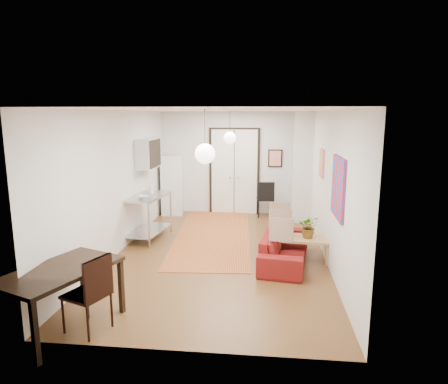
# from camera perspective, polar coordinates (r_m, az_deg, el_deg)

# --- Properties ---
(floor) EXTENTS (7.00, 7.00, 0.00)m
(floor) POSITION_cam_1_polar(r_m,az_deg,el_deg) (8.34, -0.48, -8.71)
(floor) COLOR brown
(floor) RESTS_ON ground
(ceiling) EXTENTS (4.20, 7.00, 0.02)m
(ceiling) POSITION_cam_1_polar(r_m,az_deg,el_deg) (7.85, -0.51, 11.63)
(ceiling) COLOR white
(ceiling) RESTS_ON wall_back
(wall_back) EXTENTS (4.20, 0.02, 2.90)m
(wall_back) POSITION_cam_1_polar(r_m,az_deg,el_deg) (11.42, 1.51, 4.16)
(wall_back) COLOR silver
(wall_back) RESTS_ON floor
(wall_front) EXTENTS (4.20, 0.02, 2.90)m
(wall_front) POSITION_cam_1_polar(r_m,az_deg,el_deg) (4.60, -5.48, -6.35)
(wall_front) COLOR silver
(wall_front) RESTS_ON floor
(wall_left) EXTENTS (0.02, 7.00, 2.90)m
(wall_left) POSITION_cam_1_polar(r_m,az_deg,el_deg) (8.47, -14.77, 1.37)
(wall_left) COLOR silver
(wall_left) RESTS_ON floor
(wall_right) EXTENTS (0.02, 7.00, 2.90)m
(wall_right) POSITION_cam_1_polar(r_m,az_deg,el_deg) (8.01, 14.61, 0.84)
(wall_right) COLOR silver
(wall_right) RESTS_ON floor
(double_doors) EXTENTS (1.44, 0.06, 2.50)m
(double_doors) POSITION_cam_1_polar(r_m,az_deg,el_deg) (11.40, 1.48, 2.89)
(double_doors) COLOR white
(double_doors) RESTS_ON wall_back
(stub_partition) EXTENTS (0.50, 0.10, 2.90)m
(stub_partition) POSITION_cam_1_polar(r_m,az_deg,el_deg) (10.48, 11.24, 3.33)
(stub_partition) COLOR silver
(stub_partition) RESTS_ON floor
(wall_cabinet) EXTENTS (0.35, 1.00, 0.70)m
(wall_cabinet) POSITION_cam_1_polar(r_m,az_deg,el_deg) (9.76, -10.80, 5.45)
(wall_cabinet) COLOR silver
(wall_cabinet) RESTS_ON wall_left
(painting_popart) EXTENTS (0.05, 1.00, 1.00)m
(painting_popart) POSITION_cam_1_polar(r_m,az_deg,el_deg) (6.76, 16.01, 0.64)
(painting_popart) COLOR red
(painting_popart) RESTS_ON wall_right
(painting_abstract) EXTENTS (0.05, 0.50, 0.60)m
(painting_abstract) POSITION_cam_1_polar(r_m,az_deg,el_deg) (8.74, 13.80, 4.03)
(painting_abstract) COLOR beige
(painting_abstract) RESTS_ON wall_right
(poster_back) EXTENTS (0.40, 0.03, 0.50)m
(poster_back) POSITION_cam_1_polar(r_m,az_deg,el_deg) (11.34, 7.32, 4.79)
(poster_back) COLOR red
(poster_back) RESTS_ON wall_back
(print_left) EXTENTS (0.03, 0.44, 0.54)m
(print_left) POSITION_cam_1_polar(r_m,az_deg,el_deg) (10.27, -10.81, 6.00)
(print_left) COLOR #A36544
(print_left) RESTS_ON wall_left
(pendant_back) EXTENTS (0.30, 0.30, 0.80)m
(pendant_back) POSITION_cam_1_polar(r_m,az_deg,el_deg) (9.86, 0.83, 7.74)
(pendant_back) COLOR silver
(pendant_back) RESTS_ON ceiling
(pendant_front) EXTENTS (0.30, 0.30, 0.80)m
(pendant_front) POSITION_cam_1_polar(r_m,az_deg,el_deg) (5.89, -2.73, 5.49)
(pendant_front) COLOR silver
(pendant_front) RESTS_ON ceiling
(kilim_rug) EXTENTS (1.98, 4.63, 0.01)m
(kilim_rug) POSITION_cam_1_polar(r_m,az_deg,el_deg) (9.47, -1.59, -6.24)
(kilim_rug) COLOR #B6622D
(kilim_rug) RESTS_ON floor
(sofa) EXTENTS (2.13, 1.07, 0.59)m
(sofa) POSITION_cam_1_polar(r_m,az_deg,el_deg) (7.87, 8.68, -7.77)
(sofa) COLOR maroon
(sofa) RESTS_ON floor
(coffee_table) EXTENTS (1.09, 0.68, 0.46)m
(coffee_table) POSITION_cam_1_polar(r_m,az_deg,el_deg) (8.01, 11.27, -6.80)
(coffee_table) COLOR tan
(coffee_table) RESTS_ON floor
(potted_plant) EXTENTS (0.44, 0.39, 0.45)m
(potted_plant) POSITION_cam_1_polar(r_m,az_deg,el_deg) (7.93, 12.05, -4.86)
(potted_plant) COLOR #2E5F2A
(potted_plant) RESTS_ON coffee_table
(kitchen_counter) EXTENTS (0.84, 1.41, 1.02)m
(kitchen_counter) POSITION_cam_1_polar(r_m,az_deg,el_deg) (9.24, -10.76, -2.54)
(kitchen_counter) COLOR #B1B3B6
(kitchen_counter) RESTS_ON floor
(bowl) EXTENTS (0.30, 0.30, 0.06)m
(bowl) POSITION_cam_1_polar(r_m,az_deg,el_deg) (8.88, -11.41, -0.66)
(bowl) COLOR beige
(bowl) RESTS_ON kitchen_counter
(soap_bottle) EXTENTS (0.12, 0.12, 0.21)m
(soap_bottle) POSITION_cam_1_polar(r_m,az_deg,el_deg) (9.38, -10.44, 0.47)
(soap_bottle) COLOR #539EB4
(soap_bottle) RESTS_ON kitchen_counter
(fridge) EXTENTS (0.66, 0.66, 1.66)m
(fridge) POSITION_cam_1_polar(r_m,az_deg,el_deg) (11.44, -7.42, 0.94)
(fridge) COLOR white
(fridge) RESTS_ON floor
(dining_table) EXTENTS (1.37, 1.74, 0.84)m
(dining_table) POSITION_cam_1_polar(r_m,az_deg,el_deg) (5.73, -22.35, -10.98)
(dining_table) COLOR black
(dining_table) RESTS_ON floor
(dining_chair_near) EXTENTS (0.64, 0.78, 1.04)m
(dining_chair_near) POSITION_cam_1_polar(r_m,az_deg,el_deg) (5.73, -18.67, -12.29)
(dining_chair_near) COLOR #391B12
(dining_chair_near) RESTS_ON floor
(dining_chair_far) EXTENTS (0.64, 0.78, 1.04)m
(dining_chair_far) POSITION_cam_1_polar(r_m,az_deg,el_deg) (5.73, -18.67, -12.29)
(dining_chair_far) COLOR #391B12
(dining_chair_far) RESTS_ON floor
(black_side_chair) EXTENTS (0.51, 0.51, 1.01)m
(black_side_chair) POSITION_cam_1_polar(r_m,az_deg,el_deg) (11.27, 5.90, -0.41)
(black_side_chair) COLOR black
(black_side_chair) RESTS_ON floor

